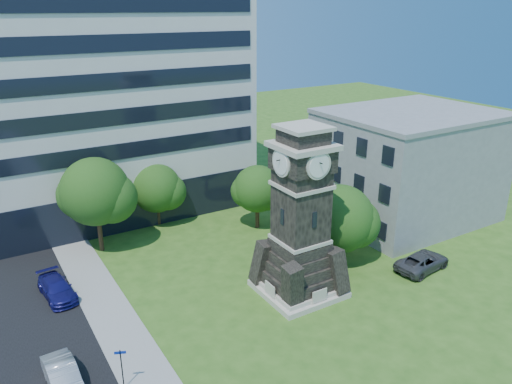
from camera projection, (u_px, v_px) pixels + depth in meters
ground at (279, 317)px, 33.14m from camera, size 160.00×160.00×0.00m
sidewalk at (115, 323)px, 32.51m from camera, size 3.00×70.00×0.06m
clock_tower at (300, 224)px, 34.35m from camera, size 5.40×5.40×12.22m
office_tall at (102, 64)px, 47.30m from camera, size 26.20×15.11×28.60m
office_low at (408, 165)px, 47.44m from camera, size 15.20×12.20×10.40m
car_street_mid at (63, 378)px, 26.72m from camera, size 1.70×4.38×1.42m
car_street_north at (57, 289)px, 35.25m from camera, size 2.31×4.73×1.32m
car_east_lot at (422, 262)px, 38.93m from camera, size 5.16×2.85×1.37m
park_bench at (324, 283)px, 36.17m from camera, size 1.94×0.52×1.00m
street_sign at (122, 365)px, 26.38m from camera, size 0.61×0.06×2.53m
tree_nw at (96, 194)px, 40.55m from camera, size 6.18×5.61×8.10m
tree_nc at (157, 189)px, 46.11m from camera, size 5.02×4.57×5.93m
tree_ne at (258, 190)px, 45.39m from camera, size 4.77×4.33×6.00m
tree_east at (340, 220)px, 39.10m from camera, size 5.94×5.40×6.50m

